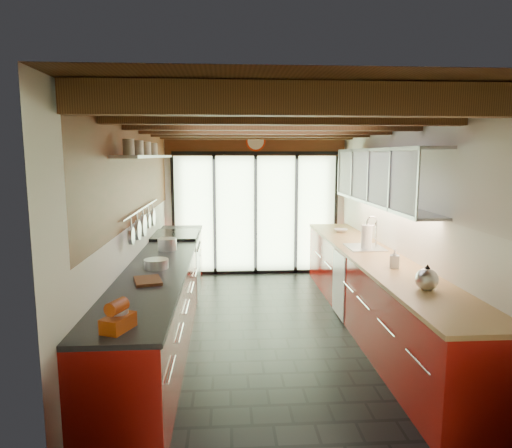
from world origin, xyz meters
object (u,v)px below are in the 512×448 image
at_px(paper_towel, 367,237).
at_px(soap_bottle, 395,258).
at_px(stand_mixer, 118,318).
at_px(kettle, 427,278).
at_px(bowl, 341,231).

distance_m(paper_towel, soap_bottle, 0.99).
height_order(stand_mixer, kettle, kettle).
bearing_deg(bowl, kettle, -90.00).
relative_size(soap_bottle, bowl, 0.98).
height_order(kettle, paper_towel, paper_towel).
relative_size(stand_mixer, bowl, 1.33).
height_order(paper_towel, soap_bottle, paper_towel).
xyz_separation_m(stand_mixer, paper_towel, (2.54, 2.57, 0.07)).
xyz_separation_m(stand_mixer, bowl, (2.54, 3.87, -0.06)).
distance_m(stand_mixer, paper_towel, 3.61).
xyz_separation_m(stand_mixer, kettle, (2.54, 0.79, 0.02)).
relative_size(kettle, bowl, 1.22).
bearing_deg(kettle, bowl, 90.00).
bearing_deg(bowl, paper_towel, -90.00).
height_order(stand_mixer, bowl, stand_mixer).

